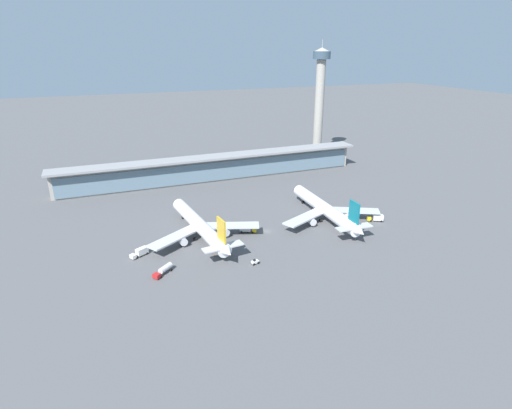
{
  "coord_description": "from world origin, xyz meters",
  "views": [
    {
      "loc": [
        -65.42,
        -151.14,
        76.34
      ],
      "look_at": [
        0.0,
        13.19,
        7.87
      ],
      "focal_mm": 28.84,
      "sensor_mm": 36.0,
      "label": 1
    }
  ],
  "objects_px": {
    "service_truck_mid_apron_white": "(140,252)",
    "service_truck_on_taxiway_yellow": "(376,218)",
    "airliner_left_stand": "(200,226)",
    "service_truck_under_wing_red": "(164,270)",
    "control_tower": "(320,96)",
    "airliner_centre_stand": "(326,209)",
    "safety_cone_bravo": "(215,255)",
    "service_truck_by_tail_white": "(255,262)",
    "service_truck_near_nose_yellow": "(247,229)",
    "safety_cone_alpha": "(230,254)"
  },
  "relations": [
    {
      "from": "airliner_left_stand",
      "to": "service_truck_under_wing_red",
      "type": "distance_m",
      "value": 31.74
    },
    {
      "from": "safety_cone_alpha",
      "to": "service_truck_under_wing_red",
      "type": "bearing_deg",
      "value": -168.84
    },
    {
      "from": "service_truck_on_taxiway_yellow",
      "to": "control_tower",
      "type": "relative_size",
      "value": 0.09
    },
    {
      "from": "service_truck_on_taxiway_yellow",
      "to": "control_tower",
      "type": "xyz_separation_m",
      "value": [
        34.34,
        116.61,
        41.94
      ]
    },
    {
      "from": "service_truck_near_nose_yellow",
      "to": "service_truck_on_taxiway_yellow",
      "type": "distance_m",
      "value": 61.14
    },
    {
      "from": "service_truck_mid_apron_white",
      "to": "service_truck_on_taxiway_yellow",
      "type": "distance_m",
      "value": 106.51
    },
    {
      "from": "service_truck_near_nose_yellow",
      "to": "safety_cone_alpha",
      "type": "relative_size",
      "value": 10.78
    },
    {
      "from": "airliner_centre_stand",
      "to": "service_truck_on_taxiway_yellow",
      "type": "distance_m",
      "value": 23.98
    },
    {
      "from": "service_truck_near_nose_yellow",
      "to": "control_tower",
      "type": "bearing_deg",
      "value": 48.21
    },
    {
      "from": "airliner_left_stand",
      "to": "service_truck_near_nose_yellow",
      "type": "bearing_deg",
      "value": -6.59
    },
    {
      "from": "service_truck_mid_apron_white",
      "to": "control_tower",
      "type": "relative_size",
      "value": 0.09
    },
    {
      "from": "service_truck_mid_apron_white",
      "to": "airliner_centre_stand",
      "type": "bearing_deg",
      "value": 3.01
    },
    {
      "from": "service_truck_under_wing_red",
      "to": "service_truck_mid_apron_white",
      "type": "relative_size",
      "value": 1.07
    },
    {
      "from": "service_truck_on_taxiway_yellow",
      "to": "safety_cone_bravo",
      "type": "xyz_separation_m",
      "value": [
        -79.54,
        -4.94,
        -1.37
      ]
    },
    {
      "from": "airliner_left_stand",
      "to": "control_tower",
      "type": "relative_size",
      "value": 0.8
    },
    {
      "from": "airliner_centre_stand",
      "to": "safety_cone_bravo",
      "type": "relative_size",
      "value": 91.68
    },
    {
      "from": "service_truck_near_nose_yellow",
      "to": "service_truck_on_taxiway_yellow",
      "type": "xyz_separation_m",
      "value": [
        60.16,
        -10.89,
        0.0
      ]
    },
    {
      "from": "service_truck_near_nose_yellow",
      "to": "service_truck_on_taxiway_yellow",
      "type": "height_order",
      "value": "same"
    },
    {
      "from": "airliner_left_stand",
      "to": "service_truck_mid_apron_white",
      "type": "bearing_deg",
      "value": -163.86
    },
    {
      "from": "service_truck_under_wing_red",
      "to": "service_truck_mid_apron_white",
      "type": "distance_m",
      "value": 17.99
    },
    {
      "from": "service_truck_under_wing_red",
      "to": "control_tower",
      "type": "relative_size",
      "value": 0.1
    },
    {
      "from": "airliner_centre_stand",
      "to": "control_tower",
      "type": "height_order",
      "value": "control_tower"
    },
    {
      "from": "airliner_left_stand",
      "to": "service_truck_on_taxiway_yellow",
      "type": "relative_size",
      "value": 8.5
    },
    {
      "from": "service_truck_under_wing_red",
      "to": "control_tower",
      "type": "xyz_separation_m",
      "value": [
        134.64,
        127.83,
        41.93
      ]
    },
    {
      "from": "safety_cone_bravo",
      "to": "service_truck_on_taxiway_yellow",
      "type": "bearing_deg",
      "value": 3.55
    },
    {
      "from": "service_truck_mid_apron_white",
      "to": "safety_cone_alpha",
      "type": "xyz_separation_m",
      "value": [
        32.7,
        -11.68,
        -1.37
      ]
    },
    {
      "from": "airliner_centre_stand",
      "to": "service_truck_near_nose_yellow",
      "type": "xyz_separation_m",
      "value": [
        -38.77,
        0.71,
        -3.7
      ]
    },
    {
      "from": "service_truck_under_wing_red",
      "to": "control_tower",
      "type": "bearing_deg",
      "value": 43.51
    },
    {
      "from": "service_truck_on_taxiway_yellow",
      "to": "service_truck_mid_apron_white",
      "type": "bearing_deg",
      "value": 176.92
    },
    {
      "from": "service_truck_under_wing_red",
      "to": "control_tower",
      "type": "distance_m",
      "value": 190.33
    },
    {
      "from": "control_tower",
      "to": "airliner_centre_stand",
      "type": "bearing_deg",
      "value": -117.64
    },
    {
      "from": "airliner_centre_stand",
      "to": "control_tower",
      "type": "bearing_deg",
      "value": 62.36
    },
    {
      "from": "airliner_left_stand",
      "to": "safety_cone_alpha",
      "type": "distance_m",
      "value": 20.96
    },
    {
      "from": "service_truck_near_nose_yellow",
      "to": "safety_cone_alpha",
      "type": "bearing_deg",
      "value": -128.69
    },
    {
      "from": "service_truck_by_tail_white",
      "to": "safety_cone_bravo",
      "type": "distance_m",
      "value": 16.94
    },
    {
      "from": "service_truck_mid_apron_white",
      "to": "service_truck_by_tail_white",
      "type": "height_order",
      "value": "service_truck_mid_apron_white"
    },
    {
      "from": "service_truck_under_wing_red",
      "to": "safety_cone_alpha",
      "type": "xyz_separation_m",
      "value": [
        26.64,
        5.26,
        -1.39
      ]
    },
    {
      "from": "airliner_left_stand",
      "to": "safety_cone_alpha",
      "type": "relative_size",
      "value": 91.81
    },
    {
      "from": "control_tower",
      "to": "service_truck_mid_apron_white",
      "type": "bearing_deg",
      "value": -141.76
    },
    {
      "from": "airliner_left_stand",
      "to": "service_truck_near_nose_yellow",
      "type": "height_order",
      "value": "airliner_left_stand"
    },
    {
      "from": "service_truck_mid_apron_white",
      "to": "service_truck_on_taxiway_yellow",
      "type": "xyz_separation_m",
      "value": [
        106.36,
        -5.72,
        0.0
      ]
    },
    {
      "from": "safety_cone_bravo",
      "to": "airliner_centre_stand",
      "type": "bearing_deg",
      "value": 14.57
    },
    {
      "from": "service_truck_near_nose_yellow",
      "to": "service_truck_by_tail_white",
      "type": "height_order",
      "value": "service_truck_near_nose_yellow"
    },
    {
      "from": "airliner_left_stand",
      "to": "airliner_centre_stand",
      "type": "xyz_separation_m",
      "value": [
        59.0,
        -3.05,
        0.0
      ]
    },
    {
      "from": "service_truck_mid_apron_white",
      "to": "service_truck_by_tail_white",
      "type": "distance_m",
      "value": 45.01
    },
    {
      "from": "service_truck_near_nose_yellow",
      "to": "service_truck_by_tail_white",
      "type": "relative_size",
      "value": 2.37
    },
    {
      "from": "airliner_centre_stand",
      "to": "safety_cone_bravo",
      "type": "distance_m",
      "value": 60.3
    },
    {
      "from": "service_truck_by_tail_white",
      "to": "safety_cone_alpha",
      "type": "xyz_separation_m",
      "value": [
        -6.36,
        10.67,
        -0.56
      ]
    },
    {
      "from": "service_truck_near_nose_yellow",
      "to": "safety_cone_bravo",
      "type": "relative_size",
      "value": 10.78
    },
    {
      "from": "service_truck_under_wing_red",
      "to": "service_truck_by_tail_white",
      "type": "height_order",
      "value": "service_truck_under_wing_red"
    }
  ]
}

